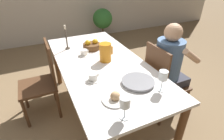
# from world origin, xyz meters

# --- Properties ---
(ground_plane) EXTENTS (20.00, 20.00, 0.00)m
(ground_plane) POSITION_xyz_m (0.00, 0.00, 0.00)
(ground_plane) COLOR #7F6647
(dining_table) EXTENTS (0.90, 1.93, 0.73)m
(dining_table) POSITION_xyz_m (0.00, 0.00, 0.64)
(dining_table) COLOR silver
(dining_table) RESTS_ON ground_plane
(chair_person_side) EXTENTS (0.42, 0.42, 0.94)m
(chair_person_side) POSITION_xyz_m (0.63, -0.32, 0.49)
(chair_person_side) COLOR #51331E
(chair_person_side) RESTS_ON ground_plane
(chair_opposite) EXTENTS (0.42, 0.42, 0.94)m
(chair_opposite) POSITION_xyz_m (-0.63, 0.31, 0.49)
(chair_opposite) COLOR #51331E
(chair_opposite) RESTS_ON ground_plane
(person_seated) EXTENTS (0.39, 0.41, 1.16)m
(person_seated) POSITION_xyz_m (0.73, -0.31, 0.68)
(person_seated) COLOR #33333D
(person_seated) RESTS_ON ground_plane
(red_pitcher) EXTENTS (0.16, 0.13, 0.21)m
(red_pitcher) POSITION_xyz_m (0.06, 0.01, 0.84)
(red_pitcher) COLOR orange
(red_pitcher) RESTS_ON dining_table
(wine_glass_water) EXTENTS (0.08, 0.08, 0.19)m
(wine_glass_water) POSITION_xyz_m (0.28, -0.70, 0.87)
(wine_glass_water) COLOR white
(wine_glass_water) RESTS_ON dining_table
(wine_glass_juice) EXTENTS (0.08, 0.08, 0.18)m
(wine_glass_juice) POSITION_xyz_m (-0.16, -0.85, 0.86)
(wine_glass_juice) COLOR white
(wine_glass_juice) RESTS_ON dining_table
(teacup_near_person) EXTENTS (0.14, 0.14, 0.07)m
(teacup_near_person) POSITION_xyz_m (-0.20, -0.31, 0.76)
(teacup_near_person) COLOR silver
(teacup_near_person) RESTS_ON dining_table
(teacup_across) EXTENTS (0.14, 0.14, 0.07)m
(teacup_across) POSITION_xyz_m (-0.12, 0.25, 0.76)
(teacup_across) COLOR silver
(teacup_across) RESTS_ON dining_table
(serving_tray) EXTENTS (0.30, 0.30, 0.03)m
(serving_tray) POSITION_xyz_m (0.15, -0.53, 0.75)
(serving_tray) COLOR gray
(serving_tray) RESTS_ON dining_table
(bread_plate) EXTENTS (0.22, 0.22, 0.08)m
(bread_plate) POSITION_xyz_m (-0.14, -0.65, 0.75)
(bread_plate) COLOR silver
(bread_plate) RESTS_ON dining_table
(fruit_bowl) EXTENTS (0.22, 0.22, 0.13)m
(fruit_bowl) POSITION_xyz_m (0.03, 0.39, 0.78)
(fruit_bowl) COLOR brown
(fruit_bowl) RESTS_ON dining_table
(candlestick_tall) EXTENTS (0.06, 0.06, 0.31)m
(candlestick_tall) POSITION_xyz_m (-0.26, 0.53, 0.85)
(candlestick_tall) COLOR #4C4238
(candlestick_tall) RESTS_ON dining_table
(potted_plant) EXTENTS (0.48, 0.48, 0.79)m
(potted_plant) POSITION_xyz_m (1.02, 2.45, 0.51)
(potted_plant) COLOR #4C4742
(potted_plant) RESTS_ON ground_plane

